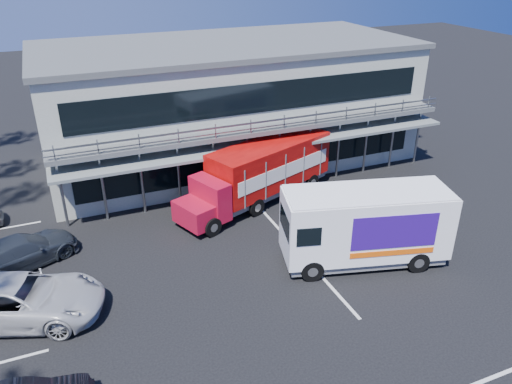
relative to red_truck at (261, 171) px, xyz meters
name	(u,v)px	position (x,y,z in m)	size (l,w,h in m)	color
ground	(288,301)	(-2.39, -8.26, -1.73)	(120.00, 120.00, 0.00)	black
building	(228,102)	(0.61, 6.67, 1.92)	(22.40, 12.00, 7.30)	#9AA295
red_truck	(261,171)	(0.00, 0.00, 0.00)	(9.52, 5.41, 3.16)	#A80D28
white_van	(365,226)	(1.77, -7.03, 0.07)	(7.34, 4.09, 3.40)	white
parked_car_c	(20,300)	(-11.89, -5.33, -0.90)	(2.76, 5.98, 1.66)	#BCBCBE
parked_car_d	(21,252)	(-11.89, -1.66, -1.04)	(1.95, 4.79, 1.39)	#282E35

